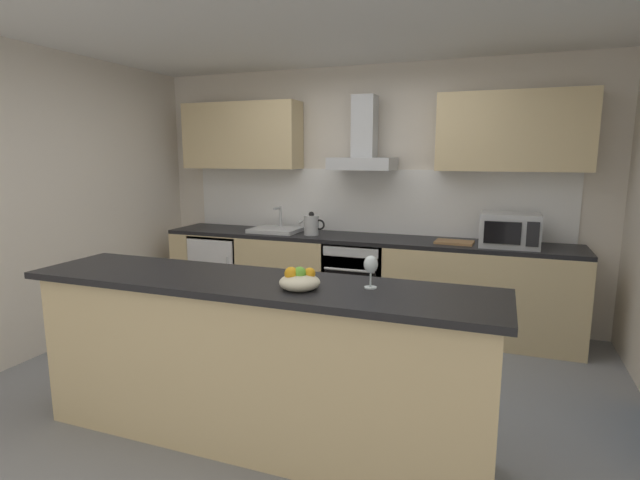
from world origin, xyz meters
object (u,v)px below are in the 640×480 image
(refrigerator, at_px, (225,271))
(sink, at_px, (276,229))
(wine_glass, at_px, (371,266))
(fruit_bowl, at_px, (300,281))
(kettle, at_px, (312,225))
(microwave, at_px, (510,230))
(chopping_board, at_px, (454,242))
(oven, at_px, (358,280))
(range_hood, at_px, (364,147))

(refrigerator, relative_size, sink, 1.70)
(refrigerator, bearing_deg, wine_glass, -43.85)
(wine_glass, distance_m, fruit_bowl, 0.39)
(refrigerator, distance_m, kettle, 1.21)
(fruit_bowl, bearing_deg, wine_glass, 22.68)
(microwave, xyz_separation_m, chopping_board, (-0.47, 0.00, -0.14))
(oven, bearing_deg, microwave, -1.15)
(range_hood, bearing_deg, oven, -90.00)
(refrigerator, distance_m, fruit_bowl, 3.02)
(microwave, height_order, chopping_board, microwave)
(chopping_board, bearing_deg, sink, 178.92)
(oven, bearing_deg, range_hood, 90.00)
(fruit_bowl, bearing_deg, refrigerator, 129.37)
(oven, distance_m, microwave, 1.51)
(oven, xyz_separation_m, fruit_bowl, (0.32, -2.29, 0.58))
(fruit_bowl, bearing_deg, microwave, 64.72)
(kettle, xyz_separation_m, wine_glass, (1.17, -2.11, 0.12))
(range_hood, bearing_deg, chopping_board, -9.44)
(kettle, height_order, chopping_board, kettle)
(kettle, bearing_deg, fruit_bowl, -70.13)
(oven, xyz_separation_m, sink, (-0.92, 0.01, 0.47))
(chopping_board, bearing_deg, range_hood, 170.56)
(microwave, relative_size, range_hood, 0.69)
(sink, xyz_separation_m, wine_glass, (1.59, -2.15, 0.20))
(microwave, bearing_deg, oven, 178.85)
(refrigerator, xyz_separation_m, wine_glass, (2.22, -2.14, 0.70))
(microwave, relative_size, chopping_board, 1.47)
(refrigerator, height_order, microwave, microwave)
(refrigerator, xyz_separation_m, fruit_bowl, (1.87, -2.28, 0.62))
(microwave, bearing_deg, refrigerator, 179.51)
(kettle, bearing_deg, refrigerator, 178.33)
(oven, xyz_separation_m, refrigerator, (-1.55, -0.00, -0.03))
(wine_glass, bearing_deg, microwave, 71.28)
(sink, relative_size, wine_glass, 2.81)
(fruit_bowl, bearing_deg, oven, 98.06)
(oven, relative_size, sink, 1.60)
(sink, height_order, fruit_bowl, sink)
(oven, xyz_separation_m, range_hood, (-0.00, 0.13, 1.33))
(microwave, height_order, fruit_bowl, microwave)
(refrigerator, relative_size, kettle, 2.94)
(range_hood, relative_size, chopping_board, 2.12)
(refrigerator, distance_m, sink, 0.81)
(wine_glass, relative_size, fruit_bowl, 0.81)
(refrigerator, distance_m, wine_glass, 3.16)
(refrigerator, xyz_separation_m, sink, (0.63, 0.01, 0.50))
(microwave, distance_m, range_hood, 1.58)
(oven, relative_size, range_hood, 1.11)
(kettle, xyz_separation_m, fruit_bowl, (0.81, -2.25, 0.04))
(oven, relative_size, microwave, 1.60)
(chopping_board, bearing_deg, wine_glass, -96.66)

